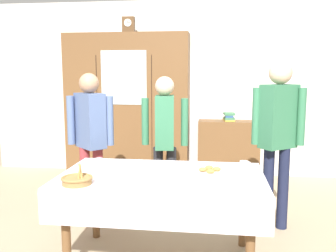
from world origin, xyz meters
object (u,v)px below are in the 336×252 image
object	(u,v)px
tea_cup_far_left	(244,165)
pastry_plate	(210,171)
wall_cabinet	(128,106)
tea_cup_near_left	(162,167)
tea_cup_center	(94,173)
spoon_back_edge	(226,181)
spoon_near_left	(254,189)
bread_basket	(77,180)
person_behind_table_left	(278,128)
person_near_right_end	(165,132)
person_beside_shelf	(90,131)
tea_cup_mid_right	(132,168)
dining_table	(161,187)
bookshelf_low	(228,149)
book_stack	(229,117)
mantel_clock	(129,25)
tea_cup_far_right	(99,162)

from	to	relation	value
tea_cup_far_left	pastry_plate	xyz separation A→B (m)	(-0.30, -0.19, -0.01)
wall_cabinet	tea_cup_near_left	distance (m)	2.61
tea_cup_center	spoon_back_edge	xyz separation A→B (m)	(1.06, 0.01, -0.02)
spoon_near_left	tea_cup_near_left	bearing A→B (deg)	150.35
tea_cup_center	bread_basket	size ratio (longest dim) A/B	0.54
bread_basket	person_behind_table_left	size ratio (longest dim) A/B	0.14
wall_cabinet	tea_cup_center	world-z (taller)	wall_cabinet
tea_cup_center	spoon_near_left	size ratio (longest dim) A/B	1.09
person_near_right_end	bread_basket	bearing A→B (deg)	-109.09
spoon_near_left	person_behind_table_left	size ratio (longest dim) A/B	0.07
person_beside_shelf	person_near_right_end	xyz separation A→B (m)	(0.79, 0.18, -0.02)
tea_cup_center	tea_cup_near_left	distance (m)	0.58
tea_cup_mid_right	spoon_near_left	xyz separation A→B (m)	(0.99, -0.36, -0.02)
dining_table	bookshelf_low	xyz separation A→B (m)	(0.65, 2.64, -0.22)
dining_table	book_stack	distance (m)	2.73
bookshelf_low	spoon_back_edge	world-z (taller)	bookshelf_low
tea_cup_near_left	tea_cup_mid_right	bearing A→B (deg)	-168.22
bookshelf_low	person_behind_table_left	xyz separation A→B (m)	(0.42, -1.80, 0.61)
mantel_clock	tea_cup_far_right	size ratio (longest dim) A/B	1.85
person_behind_table_left	person_near_right_end	distance (m)	1.21
bookshelf_low	pastry_plate	distance (m)	2.54
dining_table	tea_cup_far_left	world-z (taller)	tea_cup_far_left
person_beside_shelf	tea_cup_center	bearing A→B (deg)	-69.52
tea_cup_far_left	person_near_right_end	size ratio (longest dim) A/B	0.08
person_behind_table_left	bookshelf_low	bearing A→B (deg)	103.01
tea_cup_far_left	person_near_right_end	distance (m)	1.11
mantel_clock	spoon_back_edge	bearing A→B (deg)	-62.51
pastry_plate	tea_cup_mid_right	bearing A→B (deg)	-176.70
tea_cup_mid_right	tea_cup_far_right	world-z (taller)	same
book_stack	tea_cup_far_right	world-z (taller)	book_stack
tea_cup_far_left	bookshelf_low	bearing A→B (deg)	91.28
wall_cabinet	tea_cup_far_left	distance (m)	2.78
mantel_clock	tea_cup_center	xyz separation A→B (m)	(0.33, -2.69, -1.52)
book_stack	tea_cup_far_left	size ratio (longest dim) A/B	1.80
wall_cabinet	tea_cup_near_left	world-z (taller)	wall_cabinet
dining_table	bookshelf_low	size ratio (longest dim) A/B	1.85
dining_table	tea_cup_mid_right	xyz separation A→B (m)	(-0.27, 0.10, 0.13)
tea_cup_mid_right	bookshelf_low	bearing A→B (deg)	70.18
wall_cabinet	spoon_near_left	world-z (taller)	wall_cabinet
person_near_right_end	person_beside_shelf	bearing A→B (deg)	-167.53
bread_basket	spoon_back_edge	xyz separation A→B (m)	(1.12, 0.23, -0.03)
tea_cup_far_left	spoon_back_edge	distance (m)	0.46
tea_cup_far_right	spoon_near_left	distance (m)	1.44
tea_cup_far_right	spoon_back_edge	size ratio (longest dim) A/B	1.09
tea_cup_mid_right	spoon_near_left	bearing A→B (deg)	-20.13
tea_cup_center	wall_cabinet	bearing A→B (deg)	97.64
pastry_plate	person_near_right_end	size ratio (longest dim) A/B	0.18
mantel_clock	bread_basket	size ratio (longest dim) A/B	1.00
tea_cup_center	person_behind_table_left	distance (m)	1.88
tea_cup_center	tea_cup_far_left	bearing A→B (deg)	19.27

